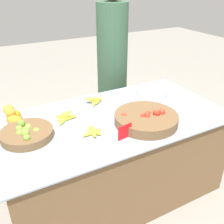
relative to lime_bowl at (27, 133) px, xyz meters
The scene contains 11 objects.
ground_plane 1.00m from the lime_bowl, ahead, with size 12.00×12.00×0.00m, color gray.
market_table 0.75m from the lime_bowl, ahead, with size 1.79×0.96×0.73m.
lime_bowl is the anchor object (origin of this frame).
tomato_basket 0.85m from the lime_bowl, 15.48° to the right, with size 0.47×0.47×0.11m.
orange_pile 0.24m from the lime_bowl, 99.77° to the left, with size 0.12×0.18×0.13m.
metal_bowl 1.16m from the lime_bowl, ahead, with size 0.29×0.29×0.07m.
price_sign 0.66m from the lime_bowl, 29.37° to the right, with size 0.11×0.02×0.10m.
banana_bunch_front_left 0.68m from the lime_bowl, 22.97° to the left, with size 0.17×0.14×0.06m.
banana_bunch_middle_left 0.45m from the lime_bowl, 21.94° to the right, with size 0.15×0.16×0.04m.
banana_bunch_back_center 0.32m from the lime_bowl, 18.20° to the left, with size 0.17×0.14×0.06m.
vendor_person 1.37m from the lime_bowl, 36.57° to the left, with size 0.32×0.32×1.66m.
Camera 1 is at (-0.84, -1.56, 1.72)m, focal length 42.00 mm.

